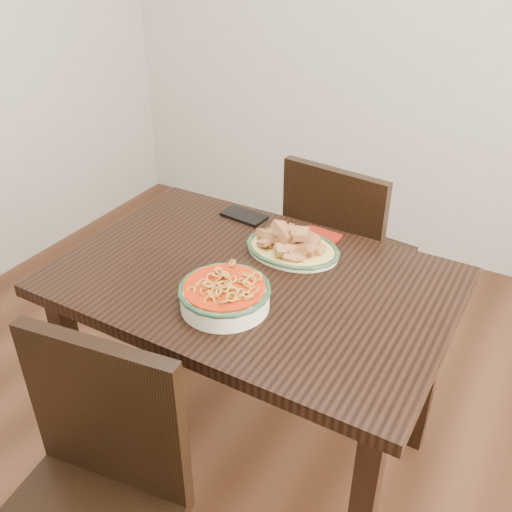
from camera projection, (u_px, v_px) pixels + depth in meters
The scene contains 9 objects.
floor at pixel (241, 466), 2.02m from camera, with size 3.50×3.50×0.00m, color #3B2012.
wall_back at pixel (434, 4), 2.62m from camera, with size 3.50×0.10×2.60m, color beige.
dining_table at pixel (253, 304), 1.75m from camera, with size 1.17×0.78×0.75m.
chair_far at pixel (342, 251), 2.31m from camera, with size 0.46×0.46×0.89m.
chair_near at pixel (89, 496), 1.35m from camera, with size 0.47×0.47×0.89m.
fish_plate at pixel (293, 240), 1.79m from camera, with size 0.30×0.24×0.11m.
noodle_bowl at pixel (225, 293), 1.55m from camera, with size 0.26×0.26×0.08m.
smartphone at pixel (244, 216), 2.02m from camera, with size 0.16×0.08×0.01m, color black.
napkin at pixel (319, 237), 1.88m from camera, with size 0.12×0.10×0.01m, color maroon.
Camera 1 is at (0.71, -1.12, 1.70)m, focal length 40.00 mm.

